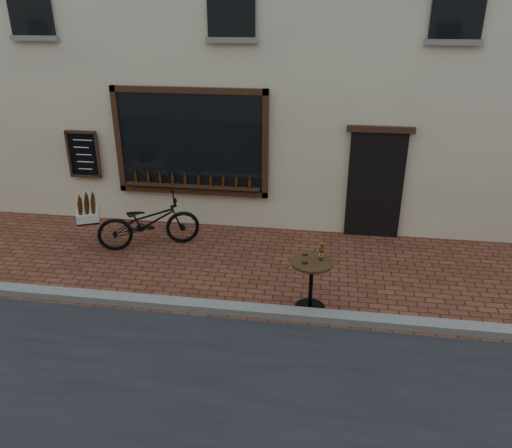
# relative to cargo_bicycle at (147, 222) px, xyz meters

# --- Properties ---
(ground) EXTENTS (90.00, 90.00, 0.00)m
(ground) POSITION_rel_cargo_bicycle_xyz_m (2.54, -2.26, -0.54)
(ground) COLOR #51281A
(ground) RESTS_ON ground
(kerb) EXTENTS (90.00, 0.25, 0.12)m
(kerb) POSITION_rel_cargo_bicycle_xyz_m (2.54, -2.06, -0.48)
(kerb) COLOR slate
(kerb) RESTS_ON ground
(cargo_bicycle) EXTENTS (2.36, 1.53, 1.12)m
(cargo_bicycle) POSITION_rel_cargo_bicycle_xyz_m (0.00, 0.00, 0.00)
(cargo_bicycle) COLOR black
(cargo_bicycle) RESTS_ON ground
(bistro_table) EXTENTS (0.66, 0.66, 1.13)m
(bistro_table) POSITION_rel_cargo_bicycle_xyz_m (3.33, -1.77, 0.07)
(bistro_table) COLOR black
(bistro_table) RESTS_ON ground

